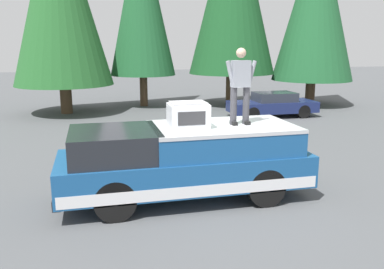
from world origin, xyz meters
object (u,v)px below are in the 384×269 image
at_px(pickup_truck, 185,161).
at_px(compressor_unit, 188,115).
at_px(person_on_truck_bed, 240,84).
at_px(parked_car_navy, 273,105).

bearing_deg(pickup_truck, compressor_unit, -154.34).
height_order(pickup_truck, person_on_truck_bed, person_on_truck_bed).
height_order(compressor_unit, person_on_truck_bed, person_on_truck_bed).
bearing_deg(person_on_truck_bed, pickup_truck, 89.48).
height_order(person_on_truck_bed, parked_car_navy, person_on_truck_bed).
xyz_separation_m(pickup_truck, compressor_unit, (-0.12, -0.06, 1.05)).
xyz_separation_m(pickup_truck, person_on_truck_bed, (-0.01, -1.27, 1.68)).
height_order(pickup_truck, parked_car_navy, pickup_truck).
xyz_separation_m(compressor_unit, person_on_truck_bed, (0.11, -1.21, 0.62)).
distance_m(compressor_unit, person_on_truck_bed, 1.37).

